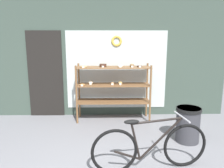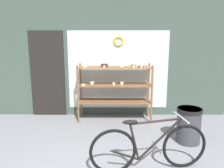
{
  "view_description": "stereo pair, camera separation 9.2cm",
  "coord_description": "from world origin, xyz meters",
  "views": [
    {
      "loc": [
        -0.02,
        -2.46,
        1.87
      ],
      "look_at": [
        0.06,
        1.22,
        1.13
      ],
      "focal_mm": 35.0,
      "sensor_mm": 36.0,
      "label": 1
    },
    {
      "loc": [
        0.08,
        -2.46,
        1.87
      ],
      "look_at": [
        0.06,
        1.22,
        1.13
      ],
      "focal_mm": 35.0,
      "sensor_mm": 36.0,
      "label": 2
    }
  ],
  "objects": [
    {
      "name": "bicycle",
      "position": [
        0.6,
        0.44,
        0.36
      ],
      "size": [
        1.73,
        0.46,
        0.8
      ],
      "rotation": [
        0.0,
        0.0,
        0.15
      ],
      "color": "black",
      "rests_on": "ground_plane"
    },
    {
      "name": "storefront_facade",
      "position": [
        -0.04,
        2.91,
        1.59
      ],
      "size": [
        5.81,
        0.13,
        3.26
      ],
      "color": "#3D4C42",
      "rests_on": "ground_plane"
    },
    {
      "name": "display_case",
      "position": [
        0.1,
        2.53,
        0.86
      ],
      "size": [
        1.71,
        0.49,
        1.34
      ],
      "color": "brown",
      "rests_on": "ground_plane"
    },
    {
      "name": "trash_bin",
      "position": [
        1.47,
        1.35,
        0.36
      ],
      "size": [
        0.45,
        0.45,
        0.66
      ],
      "color": "#38383D",
      "rests_on": "ground_plane"
    }
  ]
}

